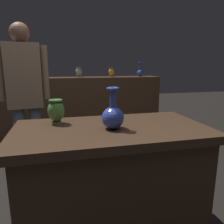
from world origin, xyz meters
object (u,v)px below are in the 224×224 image
(shelf_vase_right, at_px, (111,72))
(shelf_vase_far_left, at_px, (9,72))
(vase_tall_behind, at_px, (56,111))
(shelf_vase_far_right, at_px, (140,72))
(shelf_vase_center, at_px, (79,72))
(shelf_vase_left, at_px, (45,75))
(vase_centerpiece, at_px, (113,116))
(visitor_near_left, at_px, (25,93))

(shelf_vase_right, xyz_separation_m, shelf_vase_far_left, (-1.56, 0.11, 0.01))
(vase_tall_behind, bearing_deg, shelf_vase_far_right, 56.60)
(shelf_vase_far_right, bearing_deg, shelf_vase_far_left, 179.07)
(vase_tall_behind, xyz_separation_m, shelf_vase_center, (0.33, 2.05, 0.19))
(shelf_vase_center, height_order, shelf_vase_left, shelf_vase_center)
(shelf_vase_far_right, bearing_deg, vase_tall_behind, -123.40)
(shelf_vase_left, bearing_deg, shelf_vase_far_left, 166.94)
(shelf_vase_left, xyz_separation_m, shelf_vase_far_left, (-0.52, 0.12, 0.05))
(shelf_vase_right, bearing_deg, vase_tall_behind, -112.98)
(shelf_vase_center, bearing_deg, shelf_vase_far_left, 176.54)
(vase_centerpiece, distance_m, visitor_near_left, 1.18)
(shelf_vase_far_right, distance_m, visitor_near_left, 2.11)
(shelf_vase_far_right, distance_m, shelf_vase_left, 1.56)
(shelf_vase_right, bearing_deg, shelf_vase_far_left, 176.12)
(shelf_vase_far_right, height_order, visitor_near_left, visitor_near_left)
(shelf_vase_center, distance_m, shelf_vase_far_right, 1.04)
(shelf_vase_far_right, xyz_separation_m, shelf_vase_far_left, (-2.08, 0.03, 0.02))
(vase_tall_behind, distance_m, shelf_vase_far_right, 2.50)
(vase_tall_behind, height_order, shelf_vase_right, shelf_vase_right)
(shelf_vase_left, relative_size, visitor_near_left, 0.08)
(shelf_vase_center, height_order, shelf_vase_right, shelf_vase_center)
(shelf_vase_center, height_order, shelf_vase_far_left, shelf_vase_far_left)
(shelf_vase_far_left, bearing_deg, shelf_vase_right, -3.88)
(shelf_vase_far_left, distance_m, visitor_near_left, 1.38)
(shelf_vase_right, bearing_deg, visitor_near_left, -133.75)
(shelf_vase_left, bearing_deg, shelf_vase_center, 6.33)
(shelf_vase_center, height_order, shelf_vase_far_right, shelf_vase_far_right)
(shelf_vase_center, xyz_separation_m, shelf_vase_right, (0.52, -0.04, -0.01))
(vase_centerpiece, bearing_deg, shelf_vase_left, 103.30)
(vase_centerpiece, xyz_separation_m, shelf_vase_far_right, (1.04, 2.28, 0.18))
(vase_tall_behind, bearing_deg, shelf_vase_left, 95.39)
(shelf_vase_center, xyz_separation_m, shelf_vase_far_left, (-1.04, 0.06, 0.01))
(shelf_vase_far_right, height_order, shelf_vase_far_left, shelf_vase_far_right)
(shelf_vase_right, bearing_deg, vase_centerpiece, -103.30)
(shelf_vase_center, relative_size, shelf_vase_left, 1.17)
(vase_tall_behind, height_order, visitor_near_left, visitor_near_left)
(shelf_vase_far_left, bearing_deg, shelf_vase_far_right, -0.93)
(shelf_vase_center, bearing_deg, shelf_vase_far_right, 1.60)
(visitor_near_left, bearing_deg, shelf_vase_far_right, -150.90)
(vase_tall_behind, height_order, shelf_vase_far_left, shelf_vase_far_left)
(vase_centerpiece, xyz_separation_m, shelf_vase_far_left, (-1.04, 2.31, 0.20))
(vase_centerpiece, height_order, shelf_vase_right, shelf_vase_right)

